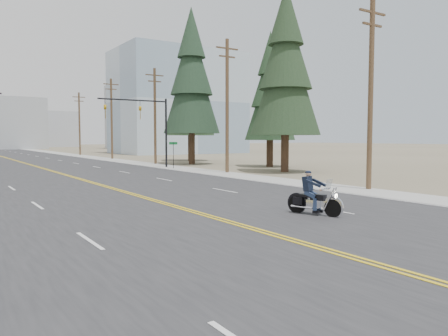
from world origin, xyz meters
TOP-DOWN VIEW (x-y plane):
  - ground_plane at (0.00, 0.00)m, footprint 400.00×400.00m
  - road at (0.00, 70.00)m, footprint 20.00×200.00m
  - sidewalk_right at (11.50, 70.00)m, footprint 3.00×200.00m
  - traffic_mast_right at (8.98, 32.00)m, footprint 7.10×0.26m
  - street_sign at (10.80, 30.00)m, footprint 0.90×0.06m
  - utility_pole_a at (12.50, 8.00)m, footprint 2.20×0.30m
  - utility_pole_b at (12.50, 23.00)m, footprint 2.20×0.30m
  - utility_pole_c at (12.50, 38.00)m, footprint 2.20×0.30m
  - utility_pole_d at (12.50, 53.00)m, footprint 2.20×0.30m
  - utility_pole_e at (12.50, 70.00)m, footprint 2.20×0.30m
  - glass_building at (32.00, 70.00)m, footprint 24.00×16.00m
  - haze_bldg_b at (8.00, 125.00)m, footprint 18.00×14.00m
  - haze_bldg_c at (40.00, 110.00)m, footprint 16.00×12.00m
  - haze_bldg_e at (25.00, 150.00)m, footprint 14.00×14.00m
  - motorcyclist at (3.65, 3.55)m, footprint 1.53×2.40m
  - conifer_near at (17.15, 20.73)m, footprint 6.19×6.19m
  - conifer_mid at (20.56, 27.01)m, footprint 5.27×5.27m
  - conifer_tall at (15.80, 35.24)m, footprint 6.40×6.40m
  - conifer_far at (19.39, 42.03)m, footprint 6.30×6.30m

SIDE VIEW (x-z plane):
  - ground_plane at x=0.00m, z-range 0.00..0.00m
  - road at x=0.00m, z-range 0.00..0.01m
  - sidewalk_right at x=11.50m, z-range 0.00..0.01m
  - motorcyclist at x=3.65m, z-range 0.00..1.74m
  - street_sign at x=10.80m, z-range 0.49..3.12m
  - traffic_mast_right at x=8.98m, z-range 1.44..8.44m
  - utility_pole_a at x=12.50m, z-range 0.23..11.23m
  - utility_pole_c at x=12.50m, z-range 0.23..11.23m
  - utility_pole_e at x=12.50m, z-range 0.23..11.23m
  - utility_pole_b at x=12.50m, z-range 0.23..11.73m
  - utility_pole_d at x=12.50m, z-range 0.23..11.73m
  - haze_bldg_e at x=25.00m, z-range 0.00..12.00m
  - haze_bldg_b at x=8.00m, z-range 0.00..14.00m
  - conifer_mid at x=20.56m, z-range 1.04..15.08m
  - haze_bldg_c at x=40.00m, z-range 0.00..18.00m
  - conifer_near at x=17.15m, z-range 1.22..17.61m
  - conifer_far at x=19.39m, z-range 1.24..18.11m
  - glass_building at x=32.00m, z-range 0.00..20.00m
  - conifer_tall at x=15.80m, z-range 1.32..19.11m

